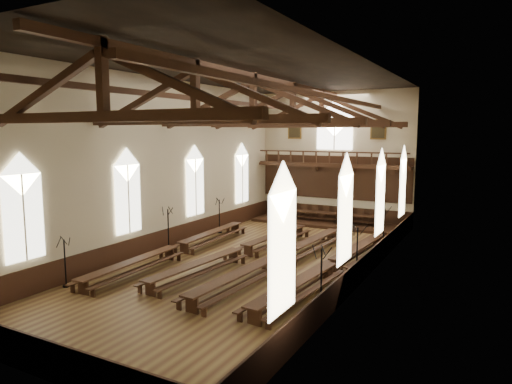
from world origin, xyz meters
TOP-DOWN VIEW (x-y plane):
  - ground at (0.00, 0.00)m, footprint 26.00×26.00m
  - room_walls at (0.00, 0.00)m, footprint 26.00×26.00m
  - wainscot_band at (0.00, 0.00)m, footprint 12.00×26.00m
  - side_windows at (-0.00, -0.00)m, footprint 11.85×19.80m
  - end_window at (0.00, 12.90)m, footprint 2.80×0.12m
  - minstrels_gallery at (0.00, 12.66)m, footprint 11.80×1.24m
  - portraits at (0.00, 12.90)m, footprint 7.75×0.09m
  - roof_trusses at (0.00, -0.00)m, footprint 11.70×25.70m
  - refectory_row_a at (-4.31, -1.03)m, footprint 1.69×14.12m
  - refectory_row_b at (-0.86, 0.22)m, footprint 2.00×14.16m
  - refectory_row_c at (1.69, -0.29)m, footprint 1.98×14.50m
  - refectory_row_d at (4.47, -0.17)m, footprint 2.08×14.43m
  - dais at (0.11, 11.40)m, footprint 11.40×3.06m
  - high_table at (0.11, 11.40)m, footprint 7.91×1.22m
  - high_chairs at (0.11, 12.18)m, footprint 6.81×0.51m
  - candelabrum_left_near at (-5.55, -7.39)m, footprint 0.70×0.66m
  - candelabrum_left_mid at (-5.55, -0.21)m, footprint 0.79×0.76m
  - candelabrum_left_far at (-5.55, 5.26)m, footprint 0.73×0.72m
  - candelabrum_right_near at (5.55, -4.71)m, footprint 0.80×0.76m
  - candelabrum_right_mid at (5.55, 0.17)m, footprint 0.72×0.79m
  - candelabrum_right_far at (5.55, 5.66)m, footprint 0.82×0.76m

SIDE VIEW (x-z plane):
  - ground at x=0.00m, z-range 0.00..0.00m
  - dais at x=0.11m, z-range 0.00..0.20m
  - refectory_row_b at x=-0.86m, z-range 0.16..0.88m
  - refectory_row_a at x=-4.31m, z-range 0.16..0.88m
  - refectory_row_d at x=4.47m, z-range 0.17..0.91m
  - refectory_row_c at x=1.69m, z-range 0.17..0.92m
  - wainscot_band at x=0.00m, z-range 0.00..1.20m
  - candelabrum_left_near at x=-5.55m, z-range -0.45..1.86m
  - candelabrum_left_far at x=-5.55m, z-range -0.48..1.97m
  - candelabrum_right_mid at x=5.55m, z-range -0.50..2.07m
  - candelabrum_left_mid at x=-5.55m, z-range -0.51..2.11m
  - high_chairs at x=0.11m, z-range 0.25..1.34m
  - candelabrum_right_near at x=5.55m, z-range -0.52..2.13m
  - candelabrum_right_far at x=5.55m, z-range -0.53..2.18m
  - high_table at x=0.11m, z-range 0.46..1.20m
  - side_windows at x=0.00m, z-range 1.49..5.99m
  - minstrels_gallery at x=0.00m, z-range 2.06..5.76m
  - room_walls at x=0.00m, z-range -6.54..19.46m
  - portraits at x=0.00m, z-range 6.38..7.82m
  - end_window at x=0.00m, z-range 5.32..9.12m
  - roof_trusses at x=0.00m, z-range 6.82..9.62m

